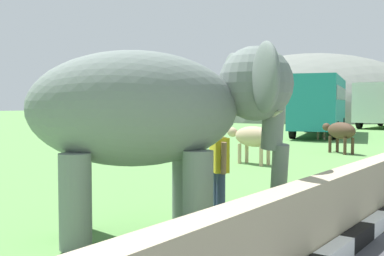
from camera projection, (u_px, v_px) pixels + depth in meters
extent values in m
cube|color=white|center=(335.00, 255.00, 5.74)|extent=(0.90, 0.20, 0.24)
cube|color=black|center=(358.00, 238.00, 6.46)|extent=(0.90, 0.20, 0.24)
cube|color=white|center=(376.00, 224.00, 7.18)|extent=(0.90, 0.20, 0.24)
cube|color=tan|center=(284.00, 235.00, 5.25)|extent=(28.00, 0.36, 1.00)
cylinder|color=slate|center=(186.00, 185.00, 7.56)|extent=(0.44, 0.44, 1.30)
cylinder|color=slate|center=(198.00, 196.00, 6.69)|extent=(0.44, 0.44, 1.30)
cylinder|color=slate|center=(77.00, 189.00, 7.21)|extent=(0.44, 0.44, 1.30)
cylinder|color=slate|center=(75.00, 201.00, 6.33)|extent=(0.44, 0.44, 1.30)
ellipsoid|color=slate|center=(135.00, 108.00, 6.88)|extent=(3.38, 3.25, 1.70)
sphere|color=slate|center=(256.00, 83.00, 7.25)|extent=(1.16, 1.16, 1.16)
ellipsoid|color=#D84C8C|center=(274.00, 74.00, 7.30)|extent=(0.69, 0.72, 0.44)
ellipsoid|color=slate|center=(232.00, 82.00, 7.98)|extent=(0.77, 0.83, 1.00)
ellipsoid|color=slate|center=(265.00, 77.00, 6.46)|extent=(0.77, 0.83, 1.00)
cylinder|color=slate|center=(273.00, 119.00, 7.34)|extent=(0.57, 0.58, 0.99)
cylinder|color=slate|center=(280.00, 169.00, 7.41)|extent=(0.43, 0.44, 0.83)
cone|color=beige|center=(263.00, 112.00, 7.60)|extent=(0.48, 0.52, 0.22)
cone|color=beige|center=(277.00, 113.00, 7.05)|extent=(0.48, 0.52, 0.22)
cylinder|color=navy|center=(218.00, 195.00, 7.99)|extent=(0.15, 0.15, 0.82)
cylinder|color=navy|center=(221.00, 197.00, 7.79)|extent=(0.15, 0.15, 0.82)
cube|color=yellow|center=(219.00, 155.00, 7.85)|extent=(0.44, 0.46, 0.58)
cylinder|color=#9E7251|center=(215.00, 155.00, 8.11)|extent=(0.16, 0.17, 0.53)
cylinder|color=#9E7251|center=(224.00, 158.00, 7.60)|extent=(0.15, 0.15, 0.52)
sphere|color=#9E7251|center=(219.00, 129.00, 7.83)|extent=(0.23, 0.23, 0.23)
cube|color=teal|center=(320.00, 103.00, 28.54)|extent=(10.01, 5.06, 3.00)
cube|color=#3F5160|center=(320.00, 94.00, 28.51)|extent=(9.28, 4.89, 0.76)
cylinder|color=black|center=(307.00, 125.00, 31.92)|extent=(1.04, 0.56, 1.00)
cylinder|color=black|center=(342.00, 125.00, 31.11)|extent=(1.04, 0.56, 1.00)
cylinder|color=black|center=(293.00, 129.00, 26.13)|extent=(1.04, 0.56, 1.00)
cylinder|color=black|center=(336.00, 130.00, 25.31)|extent=(1.04, 0.56, 1.00)
cylinder|color=black|center=(380.00, 120.00, 40.58)|extent=(1.01, 0.33, 1.00)
cylinder|color=black|center=(359.00, 122.00, 36.38)|extent=(1.01, 0.33, 1.00)
cylinder|color=tan|center=(239.00, 154.00, 15.29)|extent=(0.12, 0.12, 0.65)
cylinder|color=tan|center=(247.00, 153.00, 15.54)|extent=(0.12, 0.12, 0.65)
cylinder|color=tan|center=(261.00, 156.00, 14.63)|extent=(0.12, 0.12, 0.65)
cylinder|color=tan|center=(268.00, 155.00, 14.88)|extent=(0.12, 0.12, 0.65)
ellipsoid|color=tan|center=(254.00, 137.00, 15.05)|extent=(0.87, 1.58, 0.66)
ellipsoid|color=tan|center=(232.00, 132.00, 15.73)|extent=(0.33, 0.44, 0.32)
cylinder|color=#473323|center=(330.00, 144.00, 18.70)|extent=(0.12, 0.12, 0.65)
cylinder|color=#473323|center=(337.00, 144.00, 18.83)|extent=(0.12, 0.12, 0.65)
cylinder|color=#473323|center=(345.00, 146.00, 17.86)|extent=(0.12, 0.12, 0.65)
cylinder|color=#473323|center=(353.00, 146.00, 17.99)|extent=(0.12, 0.12, 0.65)
ellipsoid|color=#473323|center=(341.00, 131.00, 18.31)|extent=(1.31, 1.59, 0.66)
ellipsoid|color=#473323|center=(326.00, 127.00, 19.17)|extent=(0.43, 0.48, 0.32)
cylinder|color=tan|center=(325.00, 134.00, 25.24)|extent=(0.12, 0.12, 0.65)
cylinder|color=tan|center=(318.00, 133.00, 25.44)|extent=(0.12, 0.12, 0.65)
cylinder|color=tan|center=(330.00, 133.00, 26.00)|extent=(0.12, 0.12, 0.65)
cylinder|color=tan|center=(323.00, 133.00, 26.19)|extent=(0.12, 0.12, 0.65)
ellipsoid|color=tan|center=(324.00, 123.00, 25.69)|extent=(1.54, 0.70, 0.66)
ellipsoid|color=tan|center=(319.00, 121.00, 24.90)|extent=(0.42, 0.29, 0.32)
ellipsoid|color=slate|center=(315.00, 118.00, 60.26)|extent=(36.76, 29.41, 16.31)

